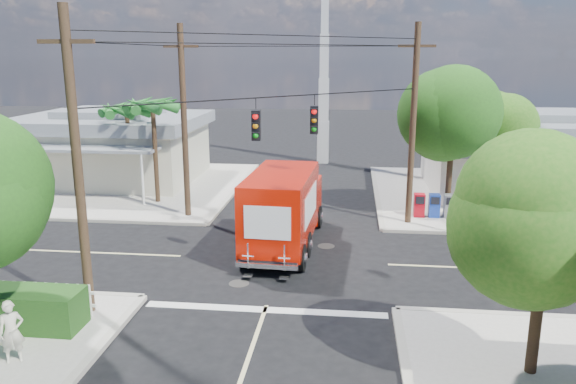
# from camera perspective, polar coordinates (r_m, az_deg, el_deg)

# --- Properties ---
(ground) EXTENTS (120.00, 120.00, 0.00)m
(ground) POSITION_cam_1_polar(r_m,az_deg,el_deg) (21.60, -0.60, -6.95)
(ground) COLOR black
(ground) RESTS_ON ground
(sidewalk_ne) EXTENTS (14.12, 14.12, 0.14)m
(sidewalk_ne) POSITION_cam_1_polar(r_m,az_deg,el_deg) (32.93, 21.02, -0.42)
(sidewalk_ne) COLOR #A9A398
(sidewalk_ne) RESTS_ON ground
(sidewalk_nw) EXTENTS (14.12, 14.12, 0.14)m
(sidewalk_nw) POSITION_cam_1_polar(r_m,az_deg,el_deg) (34.53, -16.51, 0.57)
(sidewalk_nw) COLOR #A9A398
(sidewalk_nw) RESTS_ON ground
(road_markings) EXTENTS (32.00, 32.00, 0.01)m
(road_markings) POSITION_cam_1_polar(r_m,az_deg,el_deg) (20.24, -1.12, -8.40)
(road_markings) COLOR beige
(road_markings) RESTS_ON ground
(building_ne) EXTENTS (11.80, 10.20, 4.50)m
(building_ne) POSITION_cam_1_polar(r_m,az_deg,el_deg) (33.96, 23.55, 3.64)
(building_ne) COLOR silver
(building_ne) RESTS_ON sidewalk_ne
(building_nw) EXTENTS (10.80, 10.20, 4.30)m
(building_nw) POSITION_cam_1_polar(r_m,az_deg,el_deg) (36.00, -17.42, 4.52)
(building_nw) COLOR beige
(building_nw) RESTS_ON sidewalk_nw
(radio_tower) EXTENTS (0.80, 0.80, 17.00)m
(radio_tower) POSITION_cam_1_polar(r_m,az_deg,el_deg) (40.14, 3.67, 10.94)
(radio_tower) COLOR silver
(radio_tower) RESTS_ON ground
(tree_ne_front) EXTENTS (4.21, 4.14, 6.66)m
(tree_ne_front) POSITION_cam_1_polar(r_m,az_deg,el_deg) (27.36, 16.47, 7.20)
(tree_ne_front) COLOR #422D1C
(tree_ne_front) RESTS_ON sidewalk_ne
(tree_ne_back) EXTENTS (3.77, 3.66, 5.82)m
(tree_ne_back) POSITION_cam_1_polar(r_m,az_deg,el_deg) (30.11, 20.60, 6.34)
(tree_ne_back) COLOR #422D1C
(tree_ne_back) RESTS_ON sidewalk_ne
(tree_se) EXTENTS (3.67, 3.54, 5.62)m
(tree_se) POSITION_cam_1_polar(r_m,az_deg,el_deg) (14.05, 24.97, -2.47)
(tree_se) COLOR #422D1C
(tree_se) RESTS_ON sidewalk_se
(palm_nw_front) EXTENTS (3.01, 3.08, 5.59)m
(palm_nw_front) POSITION_cam_1_polar(r_m,az_deg,el_deg) (29.41, -13.58, 8.35)
(palm_nw_front) COLOR #422D1C
(palm_nw_front) RESTS_ON sidewalk_nw
(palm_nw_back) EXTENTS (3.01, 3.08, 5.19)m
(palm_nw_back) POSITION_cam_1_polar(r_m,az_deg,el_deg) (31.56, -16.07, 7.88)
(palm_nw_back) COLOR #422D1C
(palm_nw_back) RESTS_ON sidewalk_nw
(utility_poles) EXTENTS (12.00, 10.68, 9.00)m
(utility_poles) POSITION_cam_1_polar(r_m,az_deg,el_deg) (22.23, -4.20, 6.07)
(utility_poles) COLOR #473321
(utility_poles) RESTS_ON ground
(picket_fence) EXTENTS (5.94, 0.06, 1.00)m
(picket_fence) POSITION_cam_1_polar(r_m,az_deg,el_deg) (19.06, -27.22, -9.29)
(picket_fence) COLOR silver
(picket_fence) RESTS_ON sidewalk_sw
(vending_boxes) EXTENTS (1.90, 0.50, 1.10)m
(vending_boxes) POSITION_cam_1_polar(r_m,az_deg,el_deg) (27.45, 14.63, -1.34)
(vending_boxes) COLOR #A20916
(vending_boxes) RESTS_ON sidewalk_ne
(delivery_truck) EXTENTS (2.75, 7.55, 3.21)m
(delivery_truck) POSITION_cam_1_polar(r_m,az_deg,el_deg) (22.60, -0.39, -1.65)
(delivery_truck) COLOR black
(delivery_truck) RESTS_ON ground
(parked_car) EXTENTS (5.64, 3.67, 1.44)m
(parked_car) POSITION_cam_1_polar(r_m,az_deg,el_deg) (25.64, 23.94, -3.10)
(parked_car) COLOR silver
(parked_car) RESTS_ON ground
(pedestrian) EXTENTS (0.71, 0.64, 1.63)m
(pedestrian) POSITION_cam_1_polar(r_m,az_deg,el_deg) (15.95, -26.27, -12.61)
(pedestrian) COLOR beige
(pedestrian) RESTS_ON sidewalk_sw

